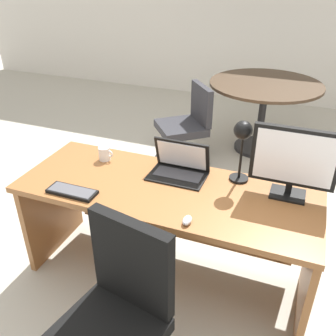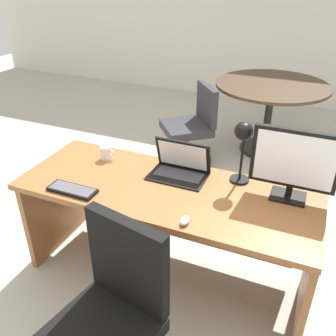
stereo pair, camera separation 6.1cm
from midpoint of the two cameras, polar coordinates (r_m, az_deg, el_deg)
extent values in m
plane|color=#B7B2A3|center=(3.85, 9.01, -0.95)|extent=(12.00, 12.00, 0.00)
cube|color=silver|center=(5.79, 17.13, 23.20)|extent=(10.00, 0.10, 2.80)
cube|color=brown|center=(2.26, 0.43, -3.47)|extent=(1.82, 0.69, 0.04)
cube|color=brown|center=(2.86, -16.39, -5.57)|extent=(0.04, 0.61, 0.69)
cube|color=brown|center=(2.37, 21.50, -15.24)|extent=(0.04, 0.61, 0.69)
cube|color=brown|center=(2.64, 2.59, -6.56)|extent=(1.61, 0.02, 0.48)
cube|color=black|center=(2.28, 18.69, -4.14)|extent=(0.20, 0.16, 0.01)
cube|color=black|center=(2.27, 18.88, -3.16)|extent=(0.04, 0.02, 0.07)
cube|color=black|center=(2.16, 19.73, 1.31)|extent=(0.47, 0.04, 0.34)
cube|color=white|center=(2.14, 19.68, 1.08)|extent=(0.43, 0.00, 0.30)
cube|color=black|center=(2.35, 2.27, -1.29)|extent=(0.36, 0.23, 0.01)
cube|color=#38383D|center=(2.36, 2.42, -0.96)|extent=(0.31, 0.13, 0.00)
cube|color=black|center=(2.37, 3.08, 2.03)|extent=(0.36, 0.07, 0.22)
cube|color=white|center=(2.36, 2.99, 1.91)|extent=(0.32, 0.05, 0.18)
cube|color=black|center=(2.27, -13.74, -3.30)|extent=(0.30, 0.11, 0.02)
cube|color=#47474C|center=(2.27, -13.77, -3.06)|extent=(0.28, 0.10, 0.00)
ellipsoid|color=silver|center=(1.96, 3.51, -8.09)|extent=(0.05, 0.08, 0.04)
cylinder|color=black|center=(2.36, 11.64, -1.74)|extent=(0.12, 0.12, 0.01)
cylinder|color=black|center=(2.29, 12.03, 1.57)|extent=(0.02, 0.02, 0.29)
sphere|color=black|center=(2.18, 12.37, 5.56)|extent=(0.11, 0.11, 0.11)
cylinder|color=white|center=(2.58, -8.80, 2.35)|extent=(0.08, 0.08, 0.09)
torus|color=white|center=(2.56, -8.06, 2.29)|extent=(0.05, 0.01, 0.05)
cube|color=black|center=(1.90, -9.33, -24.08)|extent=(0.54, 0.54, 0.08)
cube|color=black|center=(1.79, -5.21, -14.22)|extent=(0.44, 0.15, 0.49)
cylinder|color=black|center=(4.42, 14.84, 2.91)|extent=(0.54, 0.54, 0.04)
cylinder|color=black|center=(4.27, 15.49, 7.41)|extent=(0.08, 0.08, 0.71)
cylinder|color=#3F2D1E|center=(4.15, 16.18, 12.13)|extent=(1.19, 1.19, 0.03)
cylinder|color=black|center=(4.04, 3.10, 1.31)|extent=(0.56, 0.56, 0.04)
cylinder|color=black|center=(3.96, 3.17, 3.56)|extent=(0.05, 0.05, 0.31)
cube|color=#2D2D33|center=(3.88, 3.25, 6.16)|extent=(0.65, 0.65, 0.08)
cube|color=#2D2D33|center=(3.87, 6.46, 9.70)|extent=(0.32, 0.38, 0.39)
camera|label=1|loc=(0.03, -89.21, 0.45)|focal=39.65mm
camera|label=2|loc=(0.03, 90.79, -0.45)|focal=39.65mm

